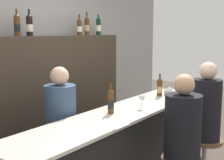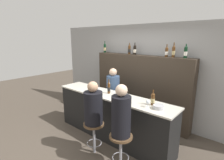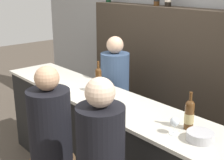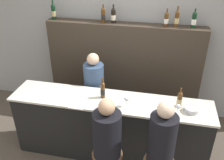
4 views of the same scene
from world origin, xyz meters
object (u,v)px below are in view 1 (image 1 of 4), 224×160
bar_stool_right (204,150)px  bartender (61,142)px  wine_bottle_backbar_2 (29,25)px  wine_glass_0 (142,98)px  guest_seated_left (183,123)px  guest_seated_right (207,106)px  wine_glass_1 (169,91)px  wine_bottle_backbar_4 (87,26)px  wine_bottle_backbar_5 (98,26)px  wine_bottle_counter_0 (111,101)px  wine_bottle_counter_1 (160,87)px  wine_bottle_backbar_3 (79,27)px  metal_bowl (171,92)px  wine_bottle_backbar_1 (17,25)px

bar_stool_right → bartender: size_ratio=0.42×
wine_bottle_backbar_2 → wine_glass_0: bearing=-70.4°
guest_seated_left → guest_seated_right: 0.66m
guest_seated_right → bartender: 1.67m
wine_glass_1 → wine_bottle_backbar_4: bearing=94.7°
wine_bottle_backbar_5 → bar_stool_right: bearing=-100.6°
wine_bottle_counter_0 → wine_bottle_backbar_5: (1.23, 1.13, 0.78)m
wine_bottle_counter_1 → wine_bottle_backbar_3: 1.40m
wine_bottle_backbar_2 → bar_stool_right: bearing=-62.1°
guest_seated_left → wine_bottle_backbar_5: bearing=61.2°
wine_bottle_backbar_3 → metal_bowl: size_ratio=1.51×
guest_seated_right → bartender: guest_seated_right is taller
wine_bottle_backbar_1 → wine_bottle_backbar_3: size_ratio=1.05×
wine_bottle_backbar_4 → guest_seated_left: (-0.73, -1.82, -0.95)m
wine_glass_0 → bartender: bearing=136.5°
wine_bottle_counter_0 → wine_glass_0: size_ratio=2.05×
wine_bottle_backbar_2 → wine_bottle_backbar_4: (1.04, 0.00, 0.01)m
wine_bottle_counter_0 → wine_glass_1: 1.07m
wine_glass_1 → bartender: size_ratio=0.09×
wine_bottle_backbar_2 → wine_glass_0: 1.57m
wine_glass_1 → metal_bowl: bearing=17.6°
wine_bottle_counter_0 → wine_bottle_backbar_2: (-0.08, 1.13, 0.78)m
metal_bowl → guest_seated_right: bearing=-120.8°
wine_bottle_counter_1 → wine_glass_1: size_ratio=2.23×
wine_bottle_counter_1 → wine_bottle_backbar_1: 1.92m
wine_bottle_backbar_3 → wine_bottle_backbar_1: bearing=-180.0°
wine_bottle_counter_1 → wine_bottle_backbar_2: wine_bottle_backbar_2 is taller
wine_bottle_backbar_3 → wine_bottle_backbar_5: (0.43, -0.00, 0.01)m
wine_bottle_backbar_1 → wine_bottle_backbar_5: size_ratio=0.99×
wine_bottle_counter_0 → bartender: bearing=120.2°
wine_bottle_counter_1 → wine_glass_0: size_ratio=1.89×
wine_bottle_counter_1 → wine_bottle_backbar_3: (-0.29, 1.13, 0.78)m
wine_glass_0 → wine_bottle_backbar_5: bearing=56.2°
wine_bottle_backbar_5 → wine_glass_1: (-0.16, -1.27, -0.82)m
wine_bottle_backbar_1 → bar_stool_right: wine_bottle_backbar_1 is taller
wine_bottle_backbar_5 → guest_seated_left: 2.28m
guest_seated_left → guest_seated_right: bearing=0.0°
wine_bottle_backbar_4 → wine_bottle_backbar_5: bearing=-0.0°
wine_glass_0 → bar_stool_right: wine_glass_0 is taller
metal_bowl → guest_seated_right: size_ratio=0.22×
wine_bottle_backbar_2 → wine_bottle_counter_1: bearing=-44.0°
wine_glass_1 → bartender: (-1.33, 0.61, -0.42)m
wine_glass_0 → bar_stool_right: bearing=-46.9°
wine_bottle_backbar_2 → bartender: 1.42m
wine_bottle_backbar_1 → bar_stool_right: (1.14, -1.82, -1.43)m
wine_bottle_counter_0 → wine_glass_0: 0.40m
metal_bowl → bar_stool_right: metal_bowl is taller
wine_bottle_backbar_1 → wine_bottle_counter_0: bearing=-77.2°
wine_bottle_backbar_2 → bartender: size_ratio=0.21×
wine_bottle_counter_1 → wine_bottle_backbar_4: wine_bottle_backbar_4 is taller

